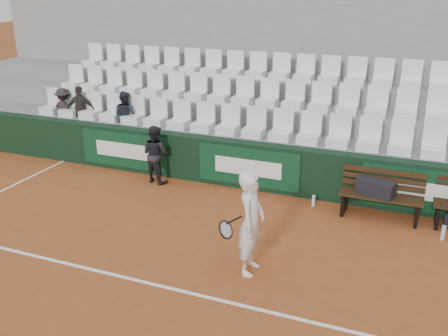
% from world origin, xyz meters
% --- Properties ---
extents(ground, '(80.00, 80.00, 0.00)m').
position_xyz_m(ground, '(0.00, 0.00, 0.00)').
color(ground, '#9A4B22').
rests_on(ground, ground).
extents(court_baseline, '(18.00, 0.06, 0.01)m').
position_xyz_m(court_baseline, '(0.00, 0.00, 0.00)').
color(court_baseline, white).
rests_on(court_baseline, ground).
extents(back_barrier, '(18.00, 0.34, 1.00)m').
position_xyz_m(back_barrier, '(0.07, 3.99, 0.50)').
color(back_barrier, black).
rests_on(back_barrier, ground).
extents(grandstand_tier_front, '(18.00, 0.95, 1.00)m').
position_xyz_m(grandstand_tier_front, '(0.00, 4.62, 0.50)').
color(grandstand_tier_front, gray).
rests_on(grandstand_tier_front, ground).
extents(grandstand_tier_mid, '(18.00, 0.95, 1.45)m').
position_xyz_m(grandstand_tier_mid, '(0.00, 5.58, 0.72)').
color(grandstand_tier_mid, gray).
rests_on(grandstand_tier_mid, ground).
extents(grandstand_tier_back, '(18.00, 0.95, 1.90)m').
position_xyz_m(grandstand_tier_back, '(0.00, 6.53, 0.95)').
color(grandstand_tier_back, gray).
rests_on(grandstand_tier_back, ground).
extents(grandstand_rear_wall, '(18.00, 0.30, 4.40)m').
position_xyz_m(grandstand_rear_wall, '(0.00, 7.15, 2.20)').
color(grandstand_rear_wall, gray).
rests_on(grandstand_rear_wall, ground).
extents(seat_row_front, '(11.90, 0.44, 0.63)m').
position_xyz_m(seat_row_front, '(0.00, 4.45, 1.31)').
color(seat_row_front, white).
rests_on(seat_row_front, grandstand_tier_front).
extents(seat_row_mid, '(11.90, 0.44, 0.63)m').
position_xyz_m(seat_row_mid, '(0.00, 5.40, 1.77)').
color(seat_row_mid, white).
rests_on(seat_row_mid, grandstand_tier_mid).
extents(seat_row_back, '(11.90, 0.44, 0.63)m').
position_xyz_m(seat_row_back, '(0.00, 6.35, 2.21)').
color(seat_row_back, white).
rests_on(seat_row_back, grandstand_tier_back).
extents(bench_left, '(1.50, 0.56, 0.45)m').
position_xyz_m(bench_left, '(2.50, 3.50, 0.23)').
color(bench_left, '#34200F').
rests_on(bench_left, ground).
extents(sports_bag_left, '(0.72, 0.47, 0.29)m').
position_xyz_m(sports_bag_left, '(2.40, 3.47, 0.59)').
color(sports_bag_left, black).
rests_on(sports_bag_left, bench_left).
extents(water_bottle_near, '(0.06, 0.06, 0.23)m').
position_xyz_m(water_bottle_near, '(1.26, 3.55, 0.11)').
color(water_bottle_near, silver).
rests_on(water_bottle_near, ground).
extents(water_bottle_far, '(0.07, 0.07, 0.26)m').
position_xyz_m(water_bottle_far, '(3.60, 3.02, 0.13)').
color(water_bottle_far, silver).
rests_on(water_bottle_far, ground).
extents(tennis_player, '(0.70, 0.60, 1.60)m').
position_xyz_m(tennis_player, '(0.86, 0.88, 0.80)').
color(tennis_player, white).
rests_on(tennis_player, ground).
extents(ball_kid, '(0.72, 0.63, 1.27)m').
position_xyz_m(ball_kid, '(-2.24, 3.56, 0.63)').
color(ball_kid, black).
rests_on(ball_kid, ground).
extents(spectator_a, '(0.76, 0.49, 1.12)m').
position_xyz_m(spectator_a, '(-5.33, 4.50, 1.56)').
color(spectator_a, black).
rests_on(spectator_a, grandstand_tier_front).
extents(spectator_b, '(0.76, 0.49, 1.20)m').
position_xyz_m(spectator_b, '(-4.82, 4.50, 1.60)').
color(spectator_b, '#2E2A25').
rests_on(spectator_b, grandstand_tier_front).
extents(spectator_c, '(0.63, 0.52, 1.18)m').
position_xyz_m(spectator_c, '(-3.55, 4.50, 1.59)').
color(spectator_c, '#1F252F').
rests_on(spectator_c, grandstand_tier_front).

